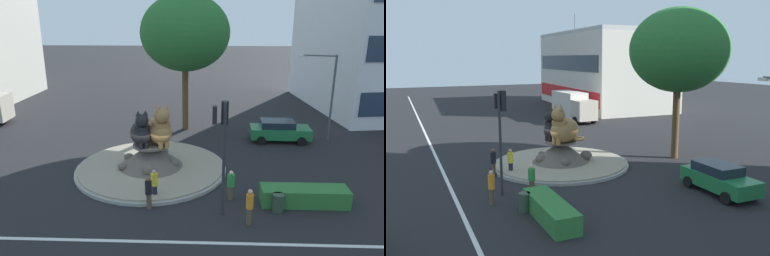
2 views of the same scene
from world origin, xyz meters
The scene contains 15 objects.
ground_plane centered at (0.00, 0.00, 0.00)m, with size 160.00×160.00×0.00m, color black.
lane_centreline centered at (0.00, -7.39, 0.00)m, with size 112.00×0.20×0.01m, color silver.
roundabout_island centered at (0.01, 0.00, 0.55)m, with size 9.11×9.11×1.66m.
cat_statue_black centered at (-0.49, -0.20, 2.48)m, with size 1.84×2.54×2.23m.
cat_statue_tabby centered at (0.59, -0.02, 2.61)m, with size 2.21×2.78×2.58m.
traffic_light_mast centered at (4.06, -4.96, 4.01)m, with size 0.71×0.53×5.50m.
clipped_hedge_strip centered at (8.26, -3.92, 0.45)m, with size 4.31×1.20×0.90m, color #2D7033.
broadleaf_tree_behind_island centered at (1.64, 8.21, 7.63)m, with size 6.83×6.83×10.55m.
streetlight_arm centered at (12.11, 6.05, 3.77)m, with size 2.54×0.68×6.31m.
pedestrian_orange_shirt centered at (5.31, -5.85, 0.93)m, with size 0.33×0.33×1.74m.
pedestrian_green_shirt centered at (4.61, -3.56, 0.84)m, with size 0.38×0.38×1.60m.
pedestrian_black_shirt centered at (0.56, -4.65, 0.91)m, with size 0.33×0.33×1.70m.
pedestrian_yellow_shirt centered at (0.70, -3.63, 0.85)m, with size 0.35×0.35×1.62m.
sedan_on_far_lane centered at (8.72, 5.52, 0.83)m, with size 4.37×2.08×1.59m.
litter_bin centered at (6.83, -4.66, 0.45)m, with size 0.56×0.56×0.90m.
Camera 1 is at (3.30, -20.89, 9.39)m, focal length 34.99 mm.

